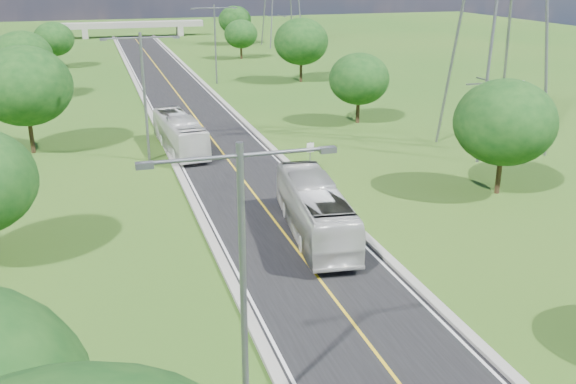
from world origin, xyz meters
The scene contains 19 objects.
ground centered at (0.00, 60.00, 0.00)m, with size 260.00×260.00×0.00m, color #265618.
road centered at (0.00, 66.00, 0.03)m, with size 8.00×150.00×0.06m, color black.
curb_left centered at (-4.25, 66.00, 0.11)m, with size 0.50×150.00×0.22m, color gray.
curb_right centered at (4.25, 66.00, 0.11)m, with size 0.50×150.00×0.22m, color gray.
speed_limit_sign centered at (5.20, 37.98, 1.60)m, with size 0.55×0.09×2.40m.
overpass centered at (0.00, 140.00, 2.41)m, with size 30.00×3.00×3.20m.
streetlight_near_left centered at (-6.00, 12.00, 5.94)m, with size 5.90×0.25×10.00m.
streetlight_mid_left centered at (-6.00, 45.00, 5.94)m, with size 5.90×0.25×10.00m.
streetlight_far_right centered at (6.00, 78.00, 5.94)m, with size 5.90×0.25×10.00m.
tree_lc centered at (-15.00, 50.00, 5.58)m, with size 7.56×7.56×8.79m.
tree_ld centered at (-17.00, 74.00, 4.95)m, with size 6.72×6.72×7.82m.
tree_le centered at (-14.50, 98.00, 4.33)m, with size 5.88×5.88×6.84m.
tree_rb centered at (16.00, 30.00, 4.95)m, with size 6.72×6.72×7.82m.
tree_rc centered at (15.00, 52.00, 4.33)m, with size 5.88×5.88×6.84m.
tree_rd centered at (17.00, 76.00, 5.27)m, with size 7.14×7.14×8.30m.
tree_re centered at (14.50, 100.00, 4.02)m, with size 5.46×5.46×6.35m.
tree_rf centered at (18.00, 120.00, 4.64)m, with size 6.30×6.30×7.33m.
bus_outbound centered at (1.60, 26.69, 1.62)m, with size 2.62×11.22×3.12m, color silver.
bus_inbound centered at (-3.20, 46.93, 1.52)m, with size 2.46×10.49×2.92m, color silver.
Camera 1 is at (-9.90, -5.34, 14.78)m, focal length 40.00 mm.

